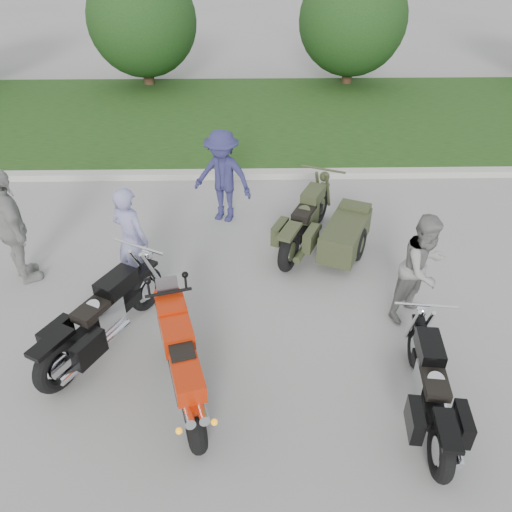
{
  "coord_description": "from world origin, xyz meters",
  "views": [
    {
      "loc": [
        0.42,
        -4.63,
        4.97
      ],
      "look_at": [
        0.54,
        1.53,
        0.8
      ],
      "focal_mm": 35.0,
      "sensor_mm": 36.0,
      "label": 1
    }
  ],
  "objects_px": {
    "sportbike_red": "(182,361)",
    "cruiser_right": "(431,392)",
    "cruiser_sidecar": "(328,230)",
    "person_denim": "(223,177)",
    "person_stripe": "(131,239)",
    "cruiser_left": "(100,321)",
    "person_back": "(12,228)",
    "person_grey": "(423,268)"
  },
  "relations": [
    {
      "from": "sportbike_red",
      "to": "cruiser_right",
      "type": "xyz_separation_m",
      "value": [
        2.9,
        -0.37,
        -0.17
      ]
    },
    {
      "from": "cruiser_sidecar",
      "to": "person_denim",
      "type": "bearing_deg",
      "value": 171.35
    },
    {
      "from": "person_stripe",
      "to": "cruiser_left",
      "type": "bearing_deg",
      "value": 114.42
    },
    {
      "from": "cruiser_left",
      "to": "cruiser_sidecar",
      "type": "height_order",
      "value": "cruiser_sidecar"
    },
    {
      "from": "person_stripe",
      "to": "person_back",
      "type": "xyz_separation_m",
      "value": [
        -1.87,
        0.2,
        0.1
      ]
    },
    {
      "from": "person_stripe",
      "to": "person_denim",
      "type": "xyz_separation_m",
      "value": [
        1.34,
        2.14,
        0.04
      ]
    },
    {
      "from": "person_back",
      "to": "cruiser_sidecar",
      "type": "bearing_deg",
      "value": -118.43
    },
    {
      "from": "person_stripe",
      "to": "sportbike_red",
      "type": "bearing_deg",
      "value": 145.44
    },
    {
      "from": "cruiser_left",
      "to": "person_stripe",
      "type": "relative_size",
      "value": 1.29
    },
    {
      "from": "person_stripe",
      "to": "person_back",
      "type": "relative_size",
      "value": 0.89
    },
    {
      "from": "cruiser_left",
      "to": "sportbike_red",
      "type": "bearing_deg",
      "value": -7.58
    },
    {
      "from": "person_grey",
      "to": "person_back",
      "type": "xyz_separation_m",
      "value": [
        -6.17,
        1.03,
        0.13
      ]
    },
    {
      "from": "sportbike_red",
      "to": "cruiser_right",
      "type": "bearing_deg",
      "value": -22.98
    },
    {
      "from": "cruiser_right",
      "to": "cruiser_sidecar",
      "type": "xyz_separation_m",
      "value": [
        -0.69,
        3.62,
        0.01
      ]
    },
    {
      "from": "sportbike_red",
      "to": "person_grey",
      "type": "relative_size",
      "value": 1.26
    },
    {
      "from": "person_grey",
      "to": "person_back",
      "type": "relative_size",
      "value": 0.87
    },
    {
      "from": "person_grey",
      "to": "person_denim",
      "type": "xyz_separation_m",
      "value": [
        -2.96,
        2.97,
        0.07
      ]
    },
    {
      "from": "cruiser_right",
      "to": "person_stripe",
      "type": "xyz_separation_m",
      "value": [
        -3.9,
        2.71,
        0.43
      ]
    },
    {
      "from": "sportbike_red",
      "to": "cruiser_left",
      "type": "relative_size",
      "value": 0.95
    },
    {
      "from": "person_stripe",
      "to": "person_denim",
      "type": "distance_m",
      "value": 2.52
    },
    {
      "from": "person_stripe",
      "to": "person_grey",
      "type": "distance_m",
      "value": 4.37
    },
    {
      "from": "person_grey",
      "to": "person_denim",
      "type": "bearing_deg",
      "value": 100.45
    },
    {
      "from": "person_grey",
      "to": "person_stripe",
      "type": "bearing_deg",
      "value": 134.62
    },
    {
      "from": "person_back",
      "to": "sportbike_red",
      "type": "bearing_deg",
      "value": -167.77
    },
    {
      "from": "person_grey",
      "to": "cruiser_sidecar",
      "type": "bearing_deg",
      "value": 87.43
    },
    {
      "from": "cruiser_sidecar",
      "to": "person_back",
      "type": "height_order",
      "value": "person_back"
    },
    {
      "from": "cruiser_left",
      "to": "person_stripe",
      "type": "bearing_deg",
      "value": 110.75
    },
    {
      "from": "cruiser_right",
      "to": "cruiser_sidecar",
      "type": "bearing_deg",
      "value": 107.87
    },
    {
      "from": "person_stripe",
      "to": "person_denim",
      "type": "relative_size",
      "value": 0.96
    },
    {
      "from": "cruiser_right",
      "to": "person_denim",
      "type": "distance_m",
      "value": 5.51
    },
    {
      "from": "cruiser_right",
      "to": "person_grey",
      "type": "distance_m",
      "value": 1.96
    },
    {
      "from": "sportbike_red",
      "to": "cruiser_left",
      "type": "xyz_separation_m",
      "value": [
        -1.2,
        0.88,
        -0.12
      ]
    },
    {
      "from": "person_denim",
      "to": "person_back",
      "type": "xyz_separation_m",
      "value": [
        -3.21,
        -1.94,
        0.06
      ]
    },
    {
      "from": "cruiser_left",
      "to": "person_back",
      "type": "xyz_separation_m",
      "value": [
        -1.67,
        1.66,
        0.49
      ]
    },
    {
      "from": "cruiser_left",
      "to": "person_grey",
      "type": "distance_m",
      "value": 4.55
    },
    {
      "from": "person_stripe",
      "to": "person_grey",
      "type": "relative_size",
      "value": 1.03
    },
    {
      "from": "sportbike_red",
      "to": "person_back",
      "type": "height_order",
      "value": "person_back"
    },
    {
      "from": "cruiser_right",
      "to": "person_denim",
      "type": "relative_size",
      "value": 1.22
    },
    {
      "from": "cruiser_left",
      "to": "person_denim",
      "type": "relative_size",
      "value": 1.23
    },
    {
      "from": "cruiser_right",
      "to": "person_stripe",
      "type": "bearing_deg",
      "value": 152.29
    },
    {
      "from": "cruiser_left",
      "to": "person_grey",
      "type": "height_order",
      "value": "person_grey"
    },
    {
      "from": "sportbike_red",
      "to": "person_back",
      "type": "bearing_deg",
      "value": 122.88
    }
  ]
}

